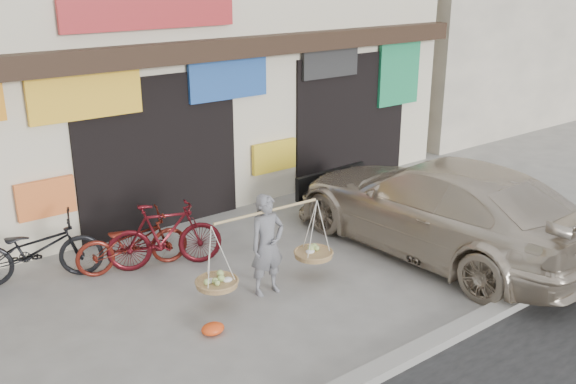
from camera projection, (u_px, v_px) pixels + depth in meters
ground at (281, 303)px, 8.86m from camera, size 70.00×70.00×0.00m
kerb at (386, 367)px, 7.35m from camera, size 70.00×0.25×0.12m
shophouse_block at (84, 18)px, 12.52m from camera, size 14.00×6.32×7.00m
neighbor_east at (484, 6)px, 20.79m from camera, size 12.00×7.00×6.40m
street_vendor at (267, 249)px, 8.95m from camera, size 2.18×0.64×1.47m
bike_0 at (35, 249)px, 9.35m from camera, size 2.01×1.25×1.00m
bike_1 at (165, 235)px, 9.77m from camera, size 1.81×1.09×1.05m
bike_2 at (132, 242)px, 9.73m from camera, size 1.79×0.91×0.90m
suv at (438, 206)px, 10.30m from camera, size 2.35×5.34×1.52m
red_bag at (213, 329)px, 8.11m from camera, size 0.31×0.25×0.14m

